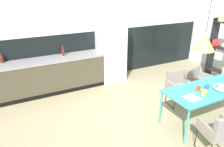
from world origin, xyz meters
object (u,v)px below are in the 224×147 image
Objects in this scene: mug_white_ceramic at (207,87)px; mug_dark_espresso at (198,88)px; mug_glass_clear at (204,92)px; bottle_wine_green at (2,59)px; open_book at (192,98)px; armchair_by_stool at (178,83)px; dining_table at (210,90)px; armchair_far_side at (198,78)px; pendant_lamp_over_table_near at (204,42)px; fruit_bowl at (222,88)px; bottle_oil_tall at (63,52)px; refrigerator_column at (111,49)px; open_shelf_unit at (224,49)px; armchair_corner_seat at (221,129)px.

mug_white_ceramic is 0.19m from mug_dark_espresso.
bottle_wine_green reaches higher than mug_glass_clear.
armchair_by_stool is at bearing 58.43° from open_book.
mug_white_ceramic is (-0.12, -0.01, 0.10)m from dining_table.
open_book is at bearing 69.23° from armchair_by_stool.
bottle_wine_green is at bearing -39.02° from armchair_far_side.
armchair_far_side is 1.78m from pendant_lamp_over_table_near.
armchair_far_side is 1.42m from mug_glass_clear.
fruit_bowl is 1.25× the size of bottle_oil_tall.
mug_dark_espresso reaches higher than armchair_far_side.
mug_glass_clear is (0.44, -2.90, -0.10)m from refrigerator_column.
pendant_lamp_over_table_near is at bearing -62.02° from open_shelf_unit.
bottle_oil_tall is (-1.77, 3.01, 0.19)m from mug_glass_clear.
dining_table is 15.93× the size of mug_dark_espresso.
pendant_lamp_over_table_near is (-2.41, -1.28, 0.79)m from open_shelf_unit.
bottle_oil_tall is at bearing 126.38° from dining_table.
open_book is 3.36m from bottle_oil_tall.
armchair_far_side is 0.61× the size of pendant_lamp_over_table_near.
armchair_by_stool is 1.48m from pendant_lamp_over_table_near.
mug_glass_clear is 0.08× the size of open_shelf_unit.
open_shelf_unit is at bearing 51.07° from armchair_corner_seat.
dining_table is 0.22m from fruit_bowl.
mug_glass_clear is at bearing 79.41° from armchair_corner_seat.
open_shelf_unit reaches higher than mug_dark_espresso.
open_shelf_unit reaches higher than armchair_by_stool.
armchair_far_side is 1.60m from open_book.
fruit_bowl reaches higher than armchair_far_side.
mug_white_ceramic is 4.55m from bottle_wine_green.
pendant_lamp_over_table_near is (-0.37, 0.02, 1.00)m from dining_table.
bottle_oil_tall is at bearing -33.74° from armchair_by_stool.
refrigerator_column reaches higher than open_book.
fruit_bowl is at bearing -40.17° from bottle_wine_green.
mug_white_ceramic is (0.50, 0.76, 0.28)m from armchair_corner_seat.
armchair_far_side is at bearing -167.02° from armchair_by_stool.
open_book is (0.01, 0.64, 0.24)m from armchair_corner_seat.
dining_table is 0.15m from mug_white_ceramic.
fruit_bowl is at bearing -21.96° from mug_dark_espresso.
mug_white_ceramic is 0.44× the size of bottle_oil_tall.
pendant_lamp_over_table_near is (0.25, 0.78, 1.19)m from armchair_corner_seat.
armchair_far_side is at bearing -26.87° from bottle_wine_green.
dining_table is at bearing 132.54° from fruit_bowl.
mug_glass_clear is at bearing -44.05° from bottle_wine_green.
pendant_lamp_over_table_near is at bearing 30.57° from open_book.
armchair_far_side is 1.53m from open_shelf_unit.
fruit_bowl is at bearing -28.43° from mug_white_ceramic.
armchair_by_stool is 1.69m from armchair_corner_seat.
mug_glass_clear is 4.47m from bottle_wine_green.
refrigerator_column is at bearing 98.46° from pendant_lamp_over_table_near.
mug_glass_clear is at bearing 33.24° from armchair_far_side.
armchair_corner_seat is (-1.25, -1.61, 0.03)m from armchair_far_side.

